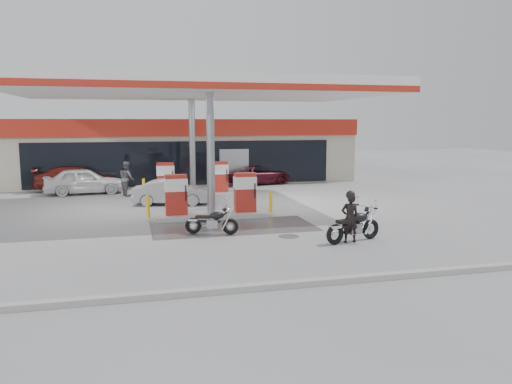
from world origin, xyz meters
TOP-DOWN VIEW (x-y plane):
  - ground at (0.00, 0.00)m, footprint 90.00×90.00m
  - wet_patch at (0.50, 0.00)m, footprint 6.00×3.00m
  - drain_cover at (2.00, -2.00)m, footprint 0.70×0.70m
  - kerb at (0.00, -7.00)m, footprint 28.00×0.25m
  - store_building at (0.01, 15.94)m, footprint 22.00×8.22m
  - canopy at (0.00, 5.00)m, footprint 16.00×10.02m
  - pump_island_near at (0.00, 2.00)m, footprint 5.14×1.30m
  - pump_island_far at (0.00, 8.00)m, footprint 5.14×1.30m
  - main_motorcycle at (3.83, -3.20)m, footprint 2.14×0.96m
  - biker_main at (3.64, -3.26)m, footprint 0.61×0.44m
  - parked_motorcycle at (-0.44, -1.01)m, footprint 1.80×0.95m
  - sedan_white at (-5.53, 10.20)m, footprint 4.26×2.02m
  - attendant at (-3.32, 9.00)m, footprint 0.95×1.07m
  - hatchback_silver at (-1.29, 5.60)m, footprint 3.73×1.90m
  - parked_car_left at (-6.07, 12.00)m, footprint 4.92×2.52m
  - parked_car_right at (4.50, 12.00)m, footprint 4.55×3.00m

SIDE VIEW (x-z plane):
  - ground at x=0.00m, z-range 0.00..0.00m
  - wet_patch at x=0.50m, z-range 0.00..0.00m
  - drain_cover at x=2.00m, z-range 0.00..0.01m
  - kerb at x=0.00m, z-range 0.00..0.15m
  - parked_motorcycle at x=-0.44m, z-range -0.05..0.90m
  - main_motorcycle at x=3.83m, z-range -0.06..1.06m
  - parked_car_right at x=4.50m, z-range 0.00..1.16m
  - hatchback_silver at x=-1.29m, z-range 0.00..1.17m
  - parked_car_left at x=-6.07m, z-range 0.00..1.37m
  - sedan_white at x=-5.53m, z-range 0.00..1.41m
  - pump_island_near at x=0.00m, z-range -0.18..1.60m
  - pump_island_far at x=0.00m, z-range -0.18..1.60m
  - biker_main at x=3.64m, z-range 0.00..1.59m
  - attendant at x=-3.32m, z-range 0.00..1.81m
  - store_building at x=0.01m, z-range 0.01..4.01m
  - canopy at x=0.00m, z-range 2.51..8.02m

